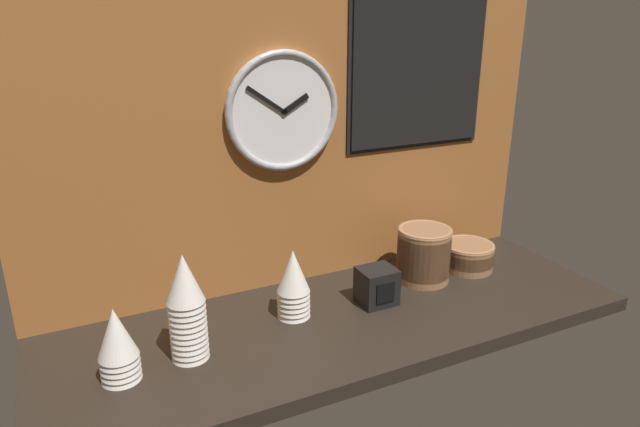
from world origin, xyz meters
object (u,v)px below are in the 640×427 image
at_px(cup_stack_center, 293,284).
at_px(menu_board, 419,64).
at_px(cup_stack_far_left, 117,345).
at_px(cup_stack_left, 187,307).
at_px(bowl_stack_right, 424,253).
at_px(wall_clock, 283,111).
at_px(bowl_stack_far_right, 468,255).
at_px(napkin_dispenser, 377,286).

relative_size(cup_stack_center, menu_board, 0.38).
height_order(cup_stack_far_left, cup_stack_left, cup_stack_left).
relative_size(bowl_stack_right, wall_clock, 0.51).
distance_m(cup_stack_center, bowl_stack_right, 0.45).
height_order(bowl_stack_far_right, wall_clock, wall_clock).
xyz_separation_m(cup_stack_left, napkin_dispenser, (0.54, 0.04, -0.08)).
distance_m(bowl_stack_right, wall_clock, 0.61).
bearing_deg(menu_board, cup_stack_left, -161.98).
relative_size(wall_clock, napkin_dispenser, 3.14).
distance_m(cup_stack_left, bowl_stack_right, 0.76).
bearing_deg(bowl_stack_right, cup_stack_left, -172.19).
distance_m(cup_stack_far_left, cup_stack_left, 0.17).
distance_m(wall_clock, napkin_dispenser, 0.55).
xyz_separation_m(cup_stack_far_left, wall_clock, (0.52, 0.27, 0.44)).
distance_m(bowl_stack_far_right, menu_board, 0.62).
height_order(cup_stack_center, bowl_stack_far_right, cup_stack_center).
distance_m(cup_stack_center, menu_board, 0.76).
xyz_separation_m(wall_clock, napkin_dispenser, (0.19, -0.22, -0.48)).
relative_size(cup_stack_left, bowl_stack_right, 1.59).
height_order(cup_stack_left, cup_stack_center, cup_stack_left).
height_order(cup_stack_far_left, napkin_dispenser, cup_stack_far_left).
relative_size(bowl_stack_far_right, menu_board, 0.32).
xyz_separation_m(cup_stack_far_left, cup_stack_center, (0.47, 0.09, 0.01)).
xyz_separation_m(cup_stack_center, bowl_stack_far_right, (0.63, 0.03, -0.05)).
bearing_deg(cup_stack_far_left, cup_stack_left, 6.18).
bearing_deg(bowl_stack_right, cup_stack_far_left, -172.48).
height_order(cup_stack_far_left, wall_clock, wall_clock).
distance_m(cup_stack_far_left, menu_board, 1.15).
bearing_deg(wall_clock, bowl_stack_far_right, -14.46).
relative_size(cup_stack_left, bowl_stack_far_right, 1.63).
bearing_deg(menu_board, wall_clock, -178.87).
bearing_deg(menu_board, bowl_stack_right, -109.14).
relative_size(cup_stack_center, napkin_dispenser, 1.84).
distance_m(bowl_stack_far_right, wall_clock, 0.76).
relative_size(bowl_stack_far_right, wall_clock, 0.50).
bearing_deg(menu_board, cup_stack_far_left, -163.89).
bearing_deg(cup_stack_far_left, napkin_dispenser, 4.34).
xyz_separation_m(cup_stack_center, wall_clock, (0.06, 0.18, 0.43)).
relative_size(wall_clock, menu_board, 0.65).
bearing_deg(cup_stack_center, bowl_stack_right, 4.01).
bearing_deg(wall_clock, napkin_dispenser, -49.41).
distance_m(cup_stack_center, wall_clock, 0.47).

